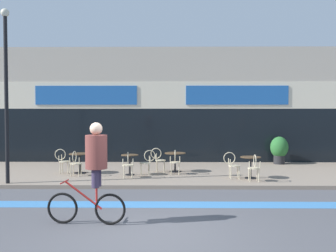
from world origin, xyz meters
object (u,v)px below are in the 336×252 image
Objects in this scene: cafe_chair_1_near at (128,163)px; cyclist_1 at (94,164)px; cafe_chair_0_side at (63,159)px; planter_pot at (279,149)px; bistro_table_3 at (251,163)px; cafe_chair_1_side at (147,161)px; bistro_table_2 at (175,158)px; cafe_chair_2_side at (159,158)px; bistro_table_0 at (80,159)px; cafe_chair_2_near at (175,160)px; lamp_post at (6,84)px; bistro_table_1 at (130,161)px; cafe_chair_0_near at (75,162)px; cafe_chair_3_near at (254,166)px; cafe_chair_3_side at (232,163)px.

cafe_chair_1_near is 0.41× the size of cyclist_1.
planter_pot is at bearing 17.32° from cafe_chair_0_side.
bistro_table_3 is 3.63m from cafe_chair_1_side.
bistro_table_2 is 0.87× the size of cafe_chair_2_side.
bistro_table_0 is at bearing 55.61° from cafe_chair_1_near.
bistro_table_3 is 0.82× the size of cafe_chair_0_side.
lamp_post reaches higher than cafe_chair_2_near.
cafe_chair_1_near is at bearing 179.70° from bistro_table_3.
cafe_chair_2_side is (2.89, 0.40, -0.01)m from bistro_table_0.
cafe_chair_1_near is at bearing -27.45° from bistro_table_0.
cafe_chair_0_side is 2.71m from cafe_chair_1_near.
bistro_table_1 is at bearing -153.90° from planter_pot.
planter_pot is (5.15, 2.26, 0.13)m from cafe_chair_2_side.
cafe_chair_0_side is 0.16× the size of lamp_post.
bistro_table_3 is 0.13× the size of lamp_post.
cafe_chair_0_near is 0.16× the size of lamp_post.
cafe_chair_1_near is at bearing 15.18° from lamp_post.
cafe_chair_3_near is 0.16× the size of lamp_post.
bistro_table_1 is 0.63m from cafe_chair_1_side.
planter_pot reaches higher than bistro_table_3.
lamp_post reaches higher than cafe_chair_3_near.
cafe_chair_1_near is 7.15m from planter_pot.
cafe_chair_1_side and cafe_chair_3_near have the same top height.
cafe_chair_2_side is (1.00, 1.38, 0.00)m from cafe_chair_1_near.
cafe_chair_1_side is 3.80m from cafe_chair_3_near.
cafe_chair_2_near is 1.00× the size of cafe_chair_2_side.
cafe_chair_3_side is at bearing -97.33° from cafe_chair_1_near.
cafe_chair_3_near is at bearing -38.34° from bistro_table_2.
cafe_chair_0_side is at bearing -13.89° from cafe_chair_1_side.
bistro_table_1 is 0.82× the size of cafe_chair_0_near.
bistro_table_0 and bistro_table_1 have the same top height.
cafe_chair_1_side is at bearing -143.48° from bistro_table_2.
bistro_table_3 is at bearing -8.25° from cafe_chair_0_side.
planter_pot reaches higher than bistro_table_0.
planter_pot is at bearing 52.89° from cafe_chair_3_side.
cyclist_1 reaches higher than bistro_table_3.
cafe_chair_0_side is 1.00× the size of cafe_chair_1_side.
bistro_table_1 is at bearing -155.15° from bistro_table_2.
bistro_table_2 is at bearing 151.34° from bistro_table_3.
cafe_chair_3_side is 4.49m from planter_pot.
bistro_table_0 is 6.30m from cafe_chair_3_near.
planter_pot is at bearing -159.00° from cafe_chair_1_side.
cafe_chair_1_side is 6.30m from planter_pot.
bistro_table_0 is 0.63m from cafe_chair_0_side.
cafe_chair_3_side is at bearing 46.05° from cafe_chair_3_near.
cafe_chair_0_near is 3.07m from cafe_chair_2_side.
planter_pot is at bearing 25.23° from lamp_post.
cafe_chair_0_side reaches higher than bistro_table_3.
cafe_chair_0_side and cafe_chair_1_near have the same top height.
bistro_table_1 is at bearing 74.13° from cafe_chair_3_near.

